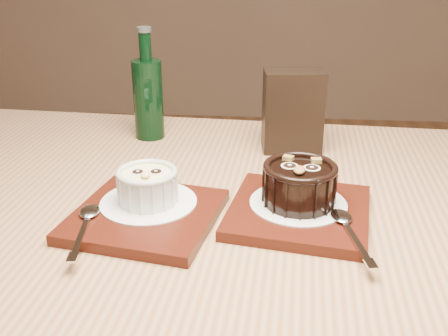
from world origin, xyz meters
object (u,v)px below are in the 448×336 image
object	(u,v)px
ramekin_white	(147,184)
condiment_stand	(293,111)
tray_right	(299,212)
table	(225,271)
tray_left	(146,216)
green_bottle	(148,96)
ramekin_dark	(299,182)

from	to	relation	value
ramekin_white	condiment_stand	xyz separation A→B (m)	(0.20, 0.25, 0.03)
ramekin_white	condiment_stand	size ratio (longest dim) A/B	0.58
tray_right	condiment_stand	bearing A→B (deg)	90.51
table	tray_left	bearing A→B (deg)	-166.07
table	condiment_stand	bearing A→B (deg)	68.86
ramekin_white	table	bearing A→B (deg)	-6.37
table	ramekin_white	distance (m)	0.17
table	tray_right	bearing A→B (deg)	1.20
ramekin_white	condiment_stand	world-z (taller)	condiment_stand
tray_right	table	bearing A→B (deg)	-178.80
tray_right	green_bottle	world-z (taller)	green_bottle
ramekin_white	tray_right	distance (m)	0.20
condiment_stand	green_bottle	bearing A→B (deg)	170.94
tray_right	green_bottle	bearing A→B (deg)	132.35
tray_right	condiment_stand	size ratio (longest dim) A/B	1.29
table	ramekin_white	size ratio (longest dim) A/B	15.43
table	ramekin_dark	xyz separation A→B (m)	(0.10, 0.01, 0.14)
table	tray_right	size ratio (longest dim) A/B	6.93
table	condiment_stand	world-z (taller)	condiment_stand
table	ramekin_dark	world-z (taller)	ramekin_dark
table	green_bottle	bearing A→B (deg)	119.52
tray_right	ramekin_dark	distance (m)	0.04
ramekin_white	tray_right	size ratio (longest dim) A/B	0.45
table	tray_right	distance (m)	0.14
tray_left	table	bearing A→B (deg)	13.93
tray_right	ramekin_dark	bearing A→B (deg)	96.11
tray_left	ramekin_dark	xyz separation A→B (m)	(0.20, 0.04, 0.04)
table	condiment_stand	size ratio (longest dim) A/B	8.91
ramekin_white	tray_right	xyz separation A→B (m)	(0.20, 0.00, -0.03)
table	ramekin_dark	distance (m)	0.17
tray_left	condiment_stand	size ratio (longest dim) A/B	1.29
table	condiment_stand	xyz separation A→B (m)	(0.10, 0.25, 0.16)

